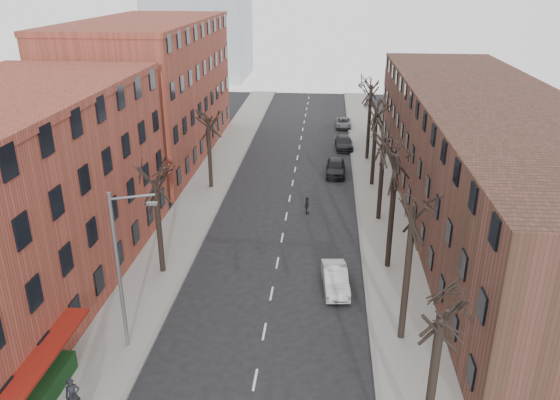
% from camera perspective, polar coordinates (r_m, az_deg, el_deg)
% --- Properties ---
extents(sidewalk_left, '(4.00, 90.00, 0.15)m').
position_cam_1_polar(sidewalk_left, '(53.09, -7.40, 1.75)').
color(sidewalk_left, gray).
rests_on(sidewalk_left, ground).
extents(sidewalk_right, '(4.00, 90.00, 0.15)m').
position_cam_1_polar(sidewalk_right, '(52.14, 10.06, 1.19)').
color(sidewalk_right, gray).
rests_on(sidewalk_right, ground).
extents(building_left_near, '(12.00, 26.00, 12.00)m').
position_cam_1_polar(building_left_near, '(36.56, -26.93, -0.35)').
color(building_left_near, brown).
rests_on(building_left_near, ground).
extents(building_left_far, '(12.00, 28.00, 14.00)m').
position_cam_1_polar(building_left_far, '(61.69, -13.37, 10.93)').
color(building_left_far, brown).
rests_on(building_left_far, ground).
extents(building_right, '(12.00, 50.00, 10.00)m').
position_cam_1_polar(building_right, '(47.35, 20.63, 4.20)').
color(building_right, '#502D25').
rests_on(building_right, ground).
extents(awning_left, '(1.20, 7.00, 0.15)m').
position_cam_1_polar(awning_left, '(29.72, -22.48, -18.44)').
color(awning_left, maroon).
rests_on(awning_left, ground).
extents(tree_right_b, '(5.20, 5.20, 10.80)m').
position_cam_1_polar(tree_right_b, '(31.87, 12.48, -13.97)').
color(tree_right_b, black).
rests_on(tree_right_b, ground).
extents(tree_right_c, '(5.20, 5.20, 11.60)m').
position_cam_1_polar(tree_right_c, '(38.57, 11.12, -6.94)').
color(tree_right_c, black).
rests_on(tree_right_c, ground).
extents(tree_right_d, '(5.20, 5.20, 10.00)m').
position_cam_1_polar(tree_right_d, '(45.69, 10.21, -2.04)').
color(tree_right_d, black).
rests_on(tree_right_d, ground).
extents(tree_right_e, '(5.20, 5.20, 10.80)m').
position_cam_1_polar(tree_right_e, '(53.06, 9.54, 1.52)').
color(tree_right_e, black).
rests_on(tree_right_e, ground).
extents(tree_right_f, '(5.20, 5.20, 11.60)m').
position_cam_1_polar(tree_right_f, '(60.59, 9.04, 4.20)').
color(tree_right_f, black).
rests_on(tree_right_f, ground).
extents(tree_left_a, '(5.20, 5.20, 9.50)m').
position_cam_1_polar(tree_left_a, '(38.12, -12.11, -7.40)').
color(tree_left_a, black).
rests_on(tree_left_a, ground).
extents(tree_left_b, '(5.20, 5.20, 9.50)m').
position_cam_1_polar(tree_left_b, '(52.12, -7.19, 1.27)').
color(tree_left_b, black).
rests_on(tree_left_b, ground).
extents(streetlight, '(2.45, 0.22, 9.03)m').
position_cam_1_polar(streetlight, '(28.98, -16.27, -6.60)').
color(streetlight, slate).
rests_on(streetlight, ground).
extents(silver_sedan, '(1.92, 4.46, 1.43)m').
position_cam_1_polar(silver_sedan, '(35.31, 5.80, -8.21)').
color(silver_sedan, '#B5B6BC').
rests_on(silver_sedan, ground).
extents(parked_car_near, '(1.98, 4.80, 1.63)m').
position_cam_1_polar(parked_car_near, '(55.25, 5.84, 3.46)').
color(parked_car_near, black).
rests_on(parked_car_near, ground).
extents(parked_car_mid, '(2.16, 4.88, 1.39)m').
position_cam_1_polar(parked_car_mid, '(64.00, 6.69, 5.97)').
color(parked_car_mid, black).
rests_on(parked_car_mid, ground).
extents(parked_car_far, '(1.99, 4.31, 1.20)m').
position_cam_1_polar(parked_car_far, '(73.35, 6.64, 8.01)').
color(parked_car_far, '#565A5E').
rests_on(parked_car_far, ground).
extents(pedestrian_a, '(0.79, 0.73, 1.81)m').
position_cam_1_polar(pedestrian_a, '(27.80, -20.83, -18.55)').
color(pedestrian_a, black).
rests_on(pedestrian_a, sidewalk_left).
extents(pedestrian_crossing, '(0.38, 0.90, 1.52)m').
position_cam_1_polar(pedestrian_crossing, '(45.85, 2.84, -0.57)').
color(pedestrian_crossing, black).
rests_on(pedestrian_crossing, ground).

